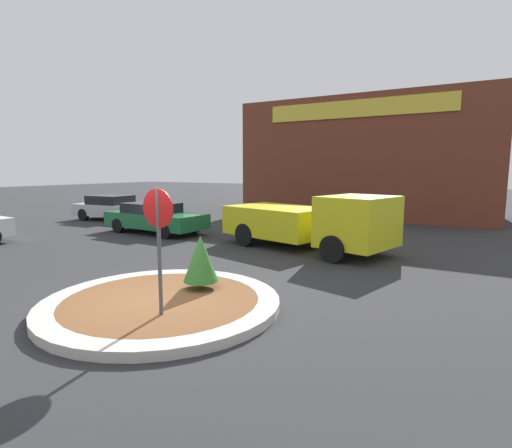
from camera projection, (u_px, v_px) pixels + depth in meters
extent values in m
plane|color=#2D2D30|center=(162.00, 307.00, 8.09)|extent=(120.00, 120.00, 0.00)
cylinder|color=#BCB7AD|center=(162.00, 303.00, 8.08)|extent=(4.78, 4.78, 0.18)
cylinder|color=brown|center=(162.00, 303.00, 8.08)|extent=(3.92, 3.92, 0.18)
cylinder|color=#4C4C51|center=(160.00, 257.00, 7.05)|extent=(0.07, 0.07, 2.46)
cylinder|color=#B71414|center=(158.00, 208.00, 6.93)|extent=(0.69, 0.03, 0.69)
cylinder|color=brown|center=(201.00, 284.00, 8.76)|extent=(0.08, 0.08, 0.16)
cone|color=#2D6B28|center=(201.00, 258.00, 8.68)|extent=(0.77, 0.77, 1.01)
cube|color=gold|center=(358.00, 221.00, 12.42)|extent=(2.42, 2.63, 1.57)
cube|color=gold|center=(279.00, 221.00, 14.71)|extent=(4.08, 3.16, 1.03)
cube|color=black|center=(378.00, 214.00, 11.92)|extent=(0.52, 1.95, 0.55)
cylinder|color=black|center=(369.00, 240.00, 13.42)|extent=(0.86, 0.45, 0.83)
cylinder|color=black|center=(333.00, 249.00, 11.88)|extent=(0.86, 0.45, 0.83)
cylinder|color=black|center=(284.00, 228.00, 16.00)|extent=(0.86, 0.45, 0.83)
cylinder|color=black|center=(245.00, 235.00, 14.46)|extent=(0.86, 0.45, 0.83)
cube|color=brown|center=(369.00, 159.00, 23.87)|extent=(14.08, 6.00, 6.74)
cube|color=gold|center=(356.00, 109.00, 20.92)|extent=(9.86, 0.08, 0.90)
cube|color=#B7B7BC|center=(114.00, 210.00, 21.76)|extent=(4.59, 2.17, 0.61)
cube|color=black|center=(110.00, 200.00, 21.78)|extent=(2.26, 1.77, 0.47)
cylinder|color=black|center=(144.00, 214.00, 21.96)|extent=(0.66, 0.25, 0.65)
cylinder|color=black|center=(122.00, 217.00, 20.45)|extent=(0.66, 0.25, 0.65)
cylinder|color=black|center=(107.00, 212.00, 23.14)|extent=(0.66, 0.25, 0.65)
cylinder|color=black|center=(83.00, 215.00, 21.63)|extent=(0.66, 0.25, 0.65)
cube|color=#1E6638|center=(156.00, 220.00, 17.41)|extent=(4.76, 2.09, 0.63)
cube|color=black|center=(152.00, 208.00, 17.47)|extent=(2.32, 1.74, 0.41)
cylinder|color=black|center=(194.00, 226.00, 17.37)|extent=(0.64, 0.24, 0.63)
cylinder|color=black|center=(165.00, 231.00, 15.96)|extent=(0.64, 0.24, 0.63)
cylinder|color=black|center=(148.00, 221.00, 18.93)|extent=(0.64, 0.24, 0.63)
cylinder|color=black|center=(118.00, 226.00, 17.52)|extent=(0.64, 0.24, 0.63)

